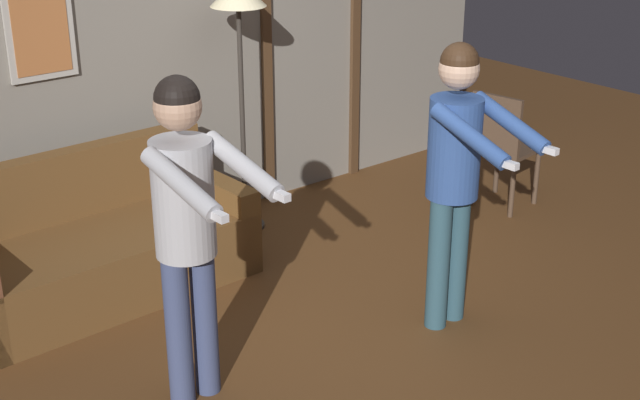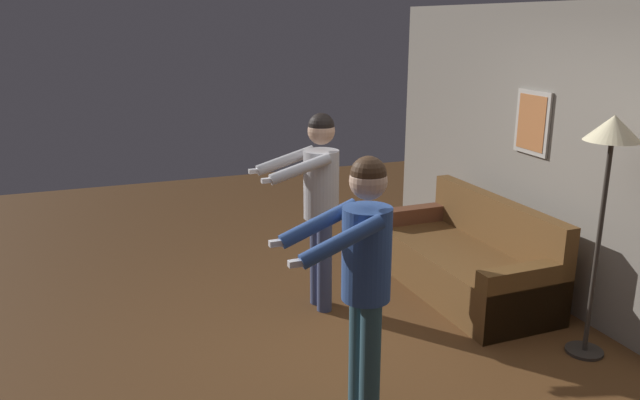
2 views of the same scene
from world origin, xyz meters
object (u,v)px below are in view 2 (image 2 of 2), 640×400
object	(u,v)px
torchiere_lamp	(610,151)
person_standing_left	(319,193)
person_standing_right	(363,266)
couch	(466,263)

from	to	relation	value
torchiere_lamp	person_standing_left	distance (m)	2.25
torchiere_lamp	person_standing_right	world-z (taller)	torchiere_lamp
person_standing_right	torchiere_lamp	bearing A→B (deg)	93.66
couch	person_standing_right	bearing A→B (deg)	-50.00
couch	torchiere_lamp	size ratio (longest dim) A/B	1.05
person_standing_left	couch	bearing A→B (deg)	83.78
person_standing_left	person_standing_right	xyz separation A→B (m)	(1.57, -0.29, -0.02)
torchiere_lamp	person_standing_right	distance (m)	2.00
couch	person_standing_left	size ratio (longest dim) A/B	1.12
couch	torchiere_lamp	bearing A→B (deg)	10.11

